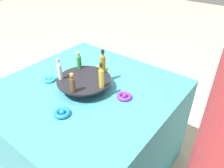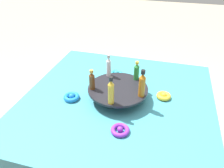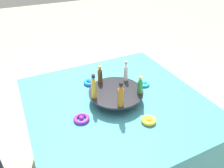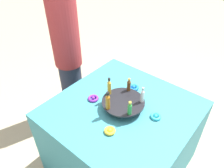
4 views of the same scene
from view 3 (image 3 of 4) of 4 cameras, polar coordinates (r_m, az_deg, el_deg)
name	(u,v)px [view 3 (image 3 of 4)]	position (r m, az deg, el deg)	size (l,w,h in m)	color
party_table	(115,141)	(1.63, 0.89, -14.79)	(1.07, 1.07, 0.75)	teal
display_stand	(116,94)	(1.34, 1.04, -2.62)	(0.34, 0.34, 0.07)	black
bottle_gold	(94,87)	(1.24, -4.71, -0.91)	(0.03, 0.03, 0.15)	gold
bottle_amber	(121,95)	(1.18, 2.29, -2.96)	(0.03, 0.03, 0.15)	#AD6B19
bottle_green	(140,86)	(1.29, 7.32, -0.46)	(0.03, 0.03, 0.12)	#288438
bottle_clear	(126,72)	(1.41, 3.61, 3.24)	(0.03, 0.03, 0.14)	silver
bottle_brown	(100,75)	(1.39, -3.16, 2.37)	(0.03, 0.03, 0.12)	brown
ribbon_bow_blue	(90,82)	(1.53, -5.75, 0.50)	(0.09, 0.09, 0.03)	blue
ribbon_bow_purple	(81,119)	(1.24, -7.98, -8.94)	(0.09, 0.09, 0.03)	purple
ribbon_bow_gold	(149,120)	(1.23, 9.57, -9.35)	(0.08, 0.08, 0.04)	gold
ribbon_bow_teal	(144,84)	(1.53, 8.25, 0.11)	(0.08, 0.08, 0.03)	#2DB7CC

